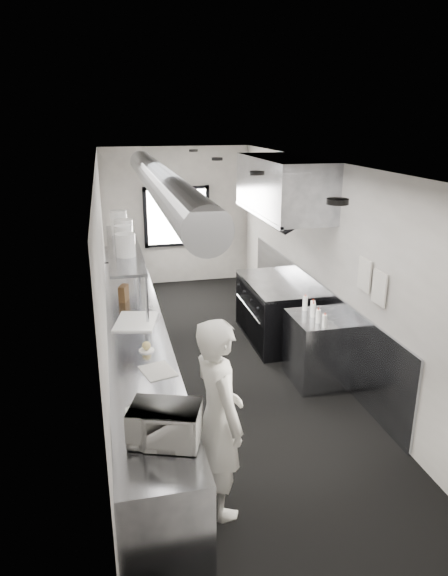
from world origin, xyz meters
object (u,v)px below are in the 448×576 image
far_work_table (125,276)px  cutting_board (136,321)px  knife_block (124,293)px  squeeze_bottle_e (305,303)px  pass_shelf (124,248)px  deli_tub_b (134,415)px  plate_stack_a (125,245)px  prep_counter (138,360)px  squeeze_bottle_d (313,308)px  plate_stack_b (124,237)px  exhaust_hood (282,186)px  small_plate (147,350)px  plate_stack_c (124,232)px  deli_tub_a (137,429)px  squeeze_bottle_a (325,321)px  plate_stack_d (119,223)px  microwave (165,424)px  bottle_station (316,349)px  squeeze_bottle_b (318,316)px  line_cook (219,418)px  squeeze_bottle_c (313,310)px  range (274,311)px

far_work_table → cutting_board: bearing=-89.9°
knife_block → squeeze_bottle_e: bearing=-1.5°
pass_shelf → knife_block: 0.73m
deli_tub_b → plate_stack_a: bearing=87.8°
prep_counter → squeeze_bottle_d: (2.27, -0.09, 0.54)m
knife_block → plate_stack_b: 0.79m
exhaust_hood → squeeze_bottle_d: size_ratio=11.94×
far_work_table → squeeze_bottle_d: 4.45m
small_plate → plate_stack_c: plate_stack_c is taller
deli_tub_a → squeeze_bottle_a: bearing=35.9°
plate_stack_d → squeeze_bottle_d: 3.39m
pass_shelf → plate_stack_a: 0.64m
microwave → bottle_station: bearing=63.6°
prep_counter → pass_shelf: 1.85m
pass_shelf → squeeze_bottle_a: size_ratio=18.21×
plate_stack_a → plate_stack_c: (0.01, 0.67, 0.03)m
bottle_station → small_plate: bearing=-167.4°
prep_counter → squeeze_bottle_b: bearing=-9.5°
prep_counter → line_cook: 2.29m
plate_stack_a → plate_stack_d: 1.36m
line_cook → squeeze_bottle_a: 2.36m
squeeze_bottle_a → squeeze_bottle_c: bearing=90.2°
plate_stack_b → plate_stack_c: (0.02, 0.23, 0.02)m
cutting_board → squeeze_bottle_b: (2.21, -0.54, 0.08)m
cutting_board → squeeze_bottle_d: 2.27m
bottle_station → plate_stack_d: size_ratio=2.34×
range → squeeze_bottle_b: size_ratio=9.23×
squeeze_bottle_a → squeeze_bottle_c: squeeze_bottle_c is taller
prep_counter → deli_tub_b: size_ratio=40.92×
squeeze_bottle_b → squeeze_bottle_c: size_ratio=0.95×
line_cook → deli_tub_a: line_cook is taller
deli_tub_b → squeeze_bottle_e: 3.19m
prep_counter → cutting_board: cutting_board is taller
range → squeeze_bottle_a: bearing=-88.3°
bottle_station → squeeze_bottle_b: size_ratio=5.19×
pass_shelf → bottle_station: pass_shelf is taller
range → deli_tub_b: deli_tub_b is taller
exhaust_hood → deli_tub_b: bearing=-126.5°
range → deli_tub_b: 4.03m
range → small_plate: 2.88m
plate_stack_b → squeeze_bottle_a: 3.04m
exhaust_hood → knife_block: bearing=-175.2°
prep_counter → plate_stack_a: 1.55m
squeeze_bottle_c → line_cook: bearing=-130.1°
deli_tub_a → plate_stack_a: 3.23m
small_plate → cutting_board: bearing=93.8°
prep_counter → squeeze_bottle_a: bearing=-13.2°
bottle_station → line_cook: (-1.75, -1.98, 0.46)m
squeeze_bottle_b → plate_stack_c: bearing=139.4°
bottle_station → prep_counter: bearing=175.0°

